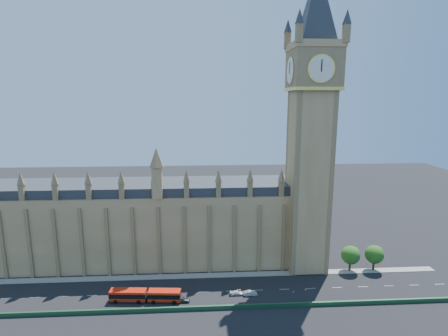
{
  "coord_description": "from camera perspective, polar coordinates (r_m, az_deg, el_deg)",
  "views": [
    {
      "loc": [
        4.34,
        -93.5,
        55.44
      ],
      "look_at": [
        10.59,
        10.0,
        35.01
      ],
      "focal_mm": 28.0,
      "sensor_mm": 36.0,
      "label": 1
    }
  ],
  "objects": [
    {
      "name": "cone_c",
      "position": [
        108.96,
        2.61,
        -19.25
      ],
      "size": [
        0.48,
        0.48,
        0.64
      ],
      "rotation": [
        0.0,
        0.0,
        0.21
      ],
      "color": "black",
      "rests_on": "ground"
    },
    {
      "name": "bridge_parapet",
      "position": [
        100.82,
        -5.78,
        -21.86
      ],
      "size": [
        160.0,
        0.6,
        1.2
      ],
      "primitive_type": "cube",
      "color": "#1E4C2D",
      "rests_on": "ground"
    },
    {
      "name": "car_silver",
      "position": [
        106.92,
        4.3,
        -19.7
      ],
      "size": [
        4.06,
        1.47,
        1.33
      ],
      "primitive_type": "imported",
      "rotation": [
        0.0,
        0.0,
        1.59
      ],
      "color": "#B0B5B9",
      "rests_on": "ground"
    },
    {
      "name": "cone_d",
      "position": [
        111.53,
        13.16,
        -18.78
      ],
      "size": [
        0.48,
        0.48,
        0.66
      ],
      "rotation": [
        0.0,
        0.0,
        0.18
      ],
      "color": "black",
      "rests_on": "ground"
    },
    {
      "name": "car_grey",
      "position": [
        104.42,
        -6.86,
        -20.53
      ],
      "size": [
        4.38,
        1.98,
        1.46
      ],
      "primitive_type": "imported",
      "rotation": [
        0.0,
        0.0,
        1.51
      ],
      "color": "#393D40",
      "rests_on": "ground"
    },
    {
      "name": "red_bus",
      "position": [
        105.82,
        -12.72,
        -19.63
      ],
      "size": [
        19.9,
        4.54,
        3.35
      ],
      "rotation": [
        0.0,
        0.0,
        -0.08
      ],
      "color": "red",
      "rests_on": "ground"
    },
    {
      "name": "ground",
      "position": [
        108.78,
        -5.58,
        -19.55
      ],
      "size": [
        400.0,
        400.0,
        0.0
      ],
      "primitive_type": "plane",
      "color": "black",
      "rests_on": "ground"
    },
    {
      "name": "cone_a",
      "position": [
        108.74,
        2.25,
        -19.3
      ],
      "size": [
        0.46,
        0.46,
        0.69
      ],
      "rotation": [
        0.0,
        0.0,
        0.05
      ],
      "color": "black",
      "rests_on": "ground"
    },
    {
      "name": "kerb_north",
      "position": [
        117.01,
        -5.41,
        -17.14
      ],
      "size": [
        160.0,
        3.0,
        0.16
      ],
      "primitive_type": "cube",
      "color": "gray",
      "rests_on": "ground"
    },
    {
      "name": "elizabeth_tower",
      "position": [
        112.64,
        14.17,
        10.37
      ],
      "size": [
        20.59,
        20.59,
        105.0
      ],
      "color": "#9E7E4C",
      "rests_on": "ground"
    },
    {
      "name": "tree_east_near",
      "position": [
        124.5,
        20.04,
        -13.14
      ],
      "size": [
        6.0,
        6.0,
        8.5
      ],
      "color": "#382619",
      "rests_on": "ground"
    },
    {
      "name": "tree_east_far",
      "position": [
        127.79,
        23.42,
        -12.75
      ],
      "size": [
        6.0,
        6.0,
        8.5
      ],
      "color": "#382619",
      "rests_on": "ground"
    },
    {
      "name": "palace_westminster",
      "position": [
        126.21,
        -16.88,
        -8.59
      ],
      "size": [
        120.0,
        20.0,
        28.0
      ],
      "color": "#9E7E4C",
      "rests_on": "ground"
    },
    {
      "name": "cone_b",
      "position": [
        109.72,
        11.26,
        -19.24
      ],
      "size": [
        0.5,
        0.5,
        0.63
      ],
      "rotation": [
        0.0,
        0.0,
        0.31
      ],
      "color": "black",
      "rests_on": "ground"
    },
    {
      "name": "car_white",
      "position": [
        106.98,
        2.1,
        -19.71
      ],
      "size": [
        4.04,
        1.69,
        1.17
      ],
      "primitive_type": "imported",
      "rotation": [
        0.0,
        0.0,
        1.58
      ],
      "color": "silver",
      "rests_on": "ground"
    }
  ]
}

